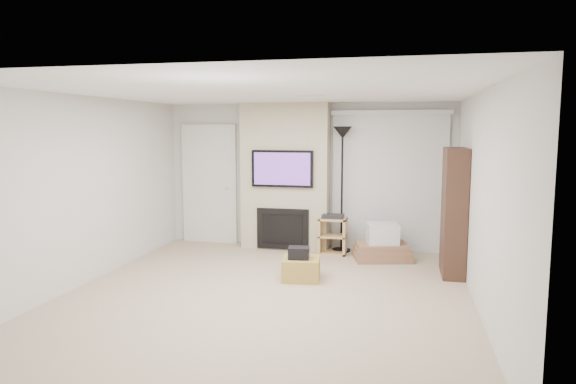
% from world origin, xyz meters
% --- Properties ---
extents(floor, '(5.00, 5.50, 0.00)m').
position_xyz_m(floor, '(0.00, 0.00, 0.00)').
color(floor, tan).
rests_on(floor, ground).
extents(ceiling, '(5.00, 5.50, 0.00)m').
position_xyz_m(ceiling, '(0.00, 0.00, 2.50)').
color(ceiling, white).
rests_on(ceiling, wall_back).
extents(wall_back, '(5.00, 0.00, 2.50)m').
position_xyz_m(wall_back, '(0.00, 2.75, 1.25)').
color(wall_back, silver).
rests_on(wall_back, ground).
extents(wall_front, '(5.00, 0.00, 2.50)m').
position_xyz_m(wall_front, '(0.00, -2.75, 1.25)').
color(wall_front, silver).
rests_on(wall_front, ground).
extents(wall_left, '(0.00, 5.50, 2.50)m').
position_xyz_m(wall_left, '(-2.50, 0.00, 1.25)').
color(wall_left, silver).
rests_on(wall_left, ground).
extents(wall_right, '(0.00, 5.50, 2.50)m').
position_xyz_m(wall_right, '(2.50, 0.00, 1.25)').
color(wall_right, silver).
rests_on(wall_right, ground).
extents(hvac_vent, '(0.35, 0.18, 0.01)m').
position_xyz_m(hvac_vent, '(0.40, 0.80, 2.50)').
color(hvac_vent, silver).
rests_on(hvac_vent, ceiling).
extents(ottoman, '(0.56, 0.56, 0.30)m').
position_xyz_m(ottoman, '(0.29, 0.73, 0.15)').
color(ottoman, '#AC8B3C').
rests_on(ottoman, floor).
extents(black_bag, '(0.30, 0.25, 0.16)m').
position_xyz_m(black_bag, '(0.27, 0.69, 0.38)').
color(black_bag, black).
rests_on(black_bag, ottoman).
extents(fireplace_wall, '(1.50, 0.47, 2.50)m').
position_xyz_m(fireplace_wall, '(-0.35, 2.54, 1.24)').
color(fireplace_wall, '#BEB292').
rests_on(fireplace_wall, floor).
extents(entry_door, '(1.02, 0.11, 2.14)m').
position_xyz_m(entry_door, '(-1.80, 2.71, 1.05)').
color(entry_door, silver).
rests_on(entry_door, floor).
extents(vertical_blinds, '(1.98, 0.10, 2.37)m').
position_xyz_m(vertical_blinds, '(1.40, 2.70, 1.27)').
color(vertical_blinds, silver).
rests_on(vertical_blinds, floor).
extents(floor_lamp, '(0.31, 0.31, 2.10)m').
position_xyz_m(floor_lamp, '(0.63, 2.50, 1.66)').
color(floor_lamp, black).
rests_on(floor_lamp, floor).
extents(av_stand, '(0.45, 0.38, 0.66)m').
position_xyz_m(av_stand, '(0.51, 2.30, 0.35)').
color(av_stand, tan).
rests_on(av_stand, floor).
extents(box_stack, '(1.00, 0.84, 0.58)m').
position_xyz_m(box_stack, '(1.33, 2.09, 0.22)').
color(box_stack, '#8F6449').
rests_on(box_stack, floor).
extents(bookshelf, '(0.30, 0.80, 1.80)m').
position_xyz_m(bookshelf, '(2.34, 1.46, 0.90)').
color(bookshelf, '#342017').
rests_on(bookshelf, floor).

